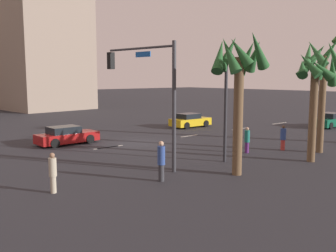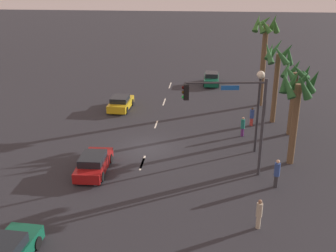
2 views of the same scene
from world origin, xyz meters
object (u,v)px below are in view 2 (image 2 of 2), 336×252
Objects in this scene: palm_tree_2 at (296,80)px; palm_tree_3 at (278,62)px; pedestrian_0 at (252,116)px; palm_tree_0 at (298,93)px; car_1 at (121,103)px; traffic_signal at (236,112)px; pedestrian_3 at (277,173)px; car_2 at (211,79)px; pedestrian_1 at (243,126)px; car_3 at (94,163)px; palm_tree_1 at (265,42)px; streetlamp at (259,96)px; pedestrian_2 at (259,213)px.

palm_tree_2 is 3.13m from palm_tree_3.
palm_tree_0 reaches higher than pedestrian_0.
car_1 is 16.64m from traffic_signal.
pedestrian_3 reaches higher than pedestrian_0.
palm_tree_3 reaches higher than car_1.
car_2 is 16.14m from pedestrian_1.
car_3 is 14.23m from palm_tree_0.
car_2 is at bearing -170.64° from pedestrian_3.
palm_tree_0 is (20.59, 5.46, 4.44)m from car_2.
pedestrian_3 is (0.91, 11.77, 0.39)m from car_3.
palm_tree_0 is 0.77× the size of palm_tree_1.
palm_tree_2 reaches higher than streetlamp.
palm_tree_3 is (12.31, 5.38, 4.76)m from car_2.
car_2 is 2.47× the size of pedestrian_1.
palm_tree_2 is (4.99, 15.15, 3.96)m from car_1.
pedestrian_2 reaches higher than pedestrian_0.
pedestrian_3 is at bearing -15.19° from palm_tree_2.
car_3 is 2.58× the size of pedestrian_2.
car_2 is at bearing 139.34° from car_1.
streetlamp reaches higher than pedestrian_0.
palm_tree_2 reaches higher than pedestrian_3.
pedestrian_1 is 6.48m from palm_tree_3.
pedestrian_0 reaches higher than car_2.
pedestrian_2 is 14.55m from palm_tree_2.
palm_tree_3 is (-1.09, 1.92, 4.54)m from pedestrian_0.
car_3 is 2.33× the size of pedestrian_3.
car_3 is at bearing -48.82° from pedestrian_0.
palm_tree_2 is (7.59, 1.61, -1.69)m from palm_tree_1.
car_3 is 2.66× the size of pedestrian_1.
car_1 is at bearing -137.77° from pedestrian_3.
pedestrian_1 is (-7.30, 10.29, 0.26)m from car_3.
palm_tree_3 is (-8.29, -0.08, 0.31)m from palm_tree_0.
car_1 is 0.66× the size of streetlamp.
traffic_signal is (22.80, 1.40, 3.77)m from car_2.
palm_tree_1 is (-11.33, 1.60, 1.99)m from streetlamp.
car_3 is at bearing -38.79° from palm_tree_1.
streetlamp is at bearing 13.58° from pedestrian_1.
streetlamp is at bearing 53.82° from car_1.
palm_tree_0 is (-3.56, 1.47, 4.09)m from pedestrian_3.
palm_tree_0 is at bearing -10.10° from palm_tree_2.
pedestrian_2 reaches higher than car_2.
car_3 is at bearing -60.36° from palm_tree_2.
palm_tree_0 is (4.65, 2.95, 4.22)m from pedestrian_1.
traffic_signal is 4.67m from palm_tree_0.
streetlamp is 4.94m from palm_tree_2.
streetlamp is 0.99× the size of palm_tree_2.
pedestrian_0 is at bearing 176.17° from pedestrian_2.
streetlamp reaches higher than car_2.
traffic_signal reaches higher than car_1.
car_3 is 11.57m from pedestrian_2.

